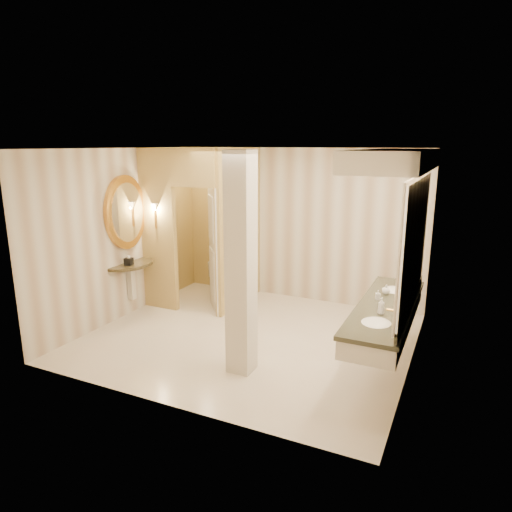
# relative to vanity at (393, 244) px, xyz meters

# --- Properties ---
(floor) EXTENTS (4.50, 4.50, 0.00)m
(floor) POSITION_rel_vanity_xyz_m (-1.98, 0.22, -1.63)
(floor) COLOR silver
(floor) RESTS_ON ground
(ceiling) EXTENTS (4.50, 4.50, 0.00)m
(ceiling) POSITION_rel_vanity_xyz_m (-1.98, 0.22, 1.07)
(ceiling) COLOR white
(ceiling) RESTS_ON wall_back
(wall_back) EXTENTS (4.50, 0.02, 2.70)m
(wall_back) POSITION_rel_vanity_xyz_m (-1.98, 2.22, -0.28)
(wall_back) COLOR beige
(wall_back) RESTS_ON floor
(wall_front) EXTENTS (4.50, 0.02, 2.70)m
(wall_front) POSITION_rel_vanity_xyz_m (-1.98, -1.78, -0.28)
(wall_front) COLOR beige
(wall_front) RESTS_ON floor
(wall_left) EXTENTS (0.02, 4.00, 2.70)m
(wall_left) POSITION_rel_vanity_xyz_m (-4.23, 0.22, -0.28)
(wall_left) COLOR beige
(wall_left) RESTS_ON floor
(wall_right) EXTENTS (0.02, 4.00, 2.70)m
(wall_right) POSITION_rel_vanity_xyz_m (0.27, 0.22, -0.28)
(wall_right) COLOR beige
(wall_right) RESTS_ON floor
(toilet_closet) EXTENTS (1.50, 1.55, 2.70)m
(toilet_closet) POSITION_rel_vanity_xyz_m (-3.11, 1.18, -0.24)
(toilet_closet) COLOR tan
(toilet_closet) RESTS_ON floor
(wall_sconce) EXTENTS (0.14, 0.14, 0.42)m
(wall_sconce) POSITION_rel_vanity_xyz_m (-3.90, 0.65, 0.10)
(wall_sconce) COLOR gold
(wall_sconce) RESTS_ON toilet_closet
(vanity) EXTENTS (0.75, 2.52, 2.09)m
(vanity) POSITION_rel_vanity_xyz_m (0.00, 0.00, 0.00)
(vanity) COLOR beige
(vanity) RESTS_ON floor
(console_shelf) EXTENTS (0.91, 0.91, 1.90)m
(console_shelf) POSITION_rel_vanity_xyz_m (-4.19, 0.27, -0.29)
(console_shelf) COLOR black
(console_shelf) RESTS_ON floor
(pillar) EXTENTS (0.30, 0.30, 2.70)m
(pillar) POSITION_rel_vanity_xyz_m (-1.63, -0.71, -0.28)
(pillar) COLOR beige
(pillar) RESTS_ON floor
(tissue_box) EXTENTS (0.13, 0.13, 0.12)m
(tissue_box) POSITION_rel_vanity_xyz_m (-4.08, 0.14, -0.70)
(tissue_box) COLOR black
(tissue_box) RESTS_ON console_shelf
(toilet) EXTENTS (0.57, 0.76, 0.68)m
(toilet) POSITION_rel_vanity_xyz_m (-3.39, 1.92, -1.29)
(toilet) COLOR white
(toilet) RESTS_ON floor
(soap_bottle_a) EXTENTS (0.07, 0.07, 0.12)m
(soap_bottle_a) POSITION_rel_vanity_xyz_m (-0.16, 0.14, -0.69)
(soap_bottle_a) COLOR beige
(soap_bottle_a) RESTS_ON vanity
(soap_bottle_b) EXTENTS (0.12, 0.12, 0.13)m
(soap_bottle_b) POSITION_rel_vanity_xyz_m (-0.10, 0.39, -0.69)
(soap_bottle_b) COLOR silver
(soap_bottle_b) RESTS_ON vanity
(soap_bottle_c) EXTENTS (0.09, 0.09, 0.19)m
(soap_bottle_c) POSITION_rel_vanity_xyz_m (-0.03, -0.35, -0.66)
(soap_bottle_c) COLOR #C6B28C
(soap_bottle_c) RESTS_ON vanity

